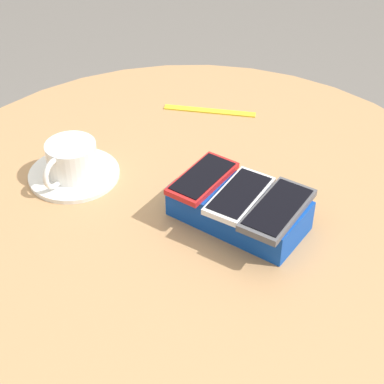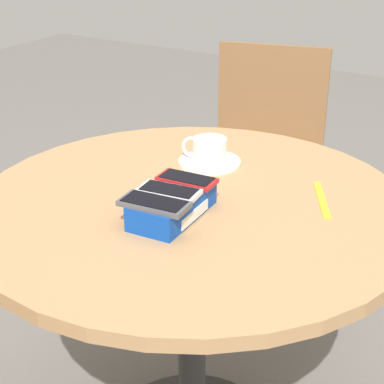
{
  "view_description": "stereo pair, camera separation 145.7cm",
  "coord_description": "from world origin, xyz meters",
  "px_view_note": "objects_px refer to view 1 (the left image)",
  "views": [
    {
      "loc": [
        -0.52,
        0.66,
        1.39
      ],
      "look_at": [
        0.0,
        0.0,
        0.74
      ],
      "focal_mm": 60.0,
      "sensor_mm": 36.0,
      "label": 1
    },
    {
      "loc": [
        -1.11,
        -0.67,
        1.35
      ],
      "look_at": [
        0.0,
        0.0,
        0.74
      ],
      "focal_mm": 60.0,
      "sensor_mm": 36.0,
      "label": 2
    }
  ],
  "objects_px": {
    "saucer": "(74,174)",
    "lanyard_strap": "(210,111)",
    "phone_white": "(240,195)",
    "round_table": "(192,254)",
    "phone_gray": "(278,209)",
    "coffee_cup": "(71,159)",
    "phone_box": "(239,208)",
    "phone_red": "(204,177)"
  },
  "relations": [
    {
      "from": "saucer",
      "to": "lanyard_strap",
      "type": "relative_size",
      "value": 0.86
    },
    {
      "from": "phone_white",
      "to": "lanyard_strap",
      "type": "bearing_deg",
      "value": -45.45
    },
    {
      "from": "round_table",
      "to": "saucer",
      "type": "xyz_separation_m",
      "value": [
        0.21,
        0.07,
        0.13
      ]
    },
    {
      "from": "phone_gray",
      "to": "coffee_cup",
      "type": "bearing_deg",
      "value": 12.65
    },
    {
      "from": "phone_white",
      "to": "lanyard_strap",
      "type": "xyz_separation_m",
      "value": [
        0.25,
        -0.25,
        -0.06
      ]
    },
    {
      "from": "round_table",
      "to": "phone_gray",
      "type": "xyz_separation_m",
      "value": [
        -0.16,
        -0.01,
        0.18
      ]
    },
    {
      "from": "phone_box",
      "to": "phone_gray",
      "type": "bearing_deg",
      "value": -179.39
    },
    {
      "from": "round_table",
      "to": "lanyard_strap",
      "type": "xyz_separation_m",
      "value": [
        0.15,
        -0.25,
        0.12
      ]
    },
    {
      "from": "phone_gray",
      "to": "lanyard_strap",
      "type": "bearing_deg",
      "value": -38.1
    },
    {
      "from": "round_table",
      "to": "phone_white",
      "type": "bearing_deg",
      "value": -179.21
    },
    {
      "from": "saucer",
      "to": "phone_white",
      "type": "bearing_deg",
      "value": -166.18
    },
    {
      "from": "phone_gray",
      "to": "phone_box",
      "type": "bearing_deg",
      "value": 0.61
    },
    {
      "from": "round_table",
      "to": "saucer",
      "type": "relative_size",
      "value": 6.23
    },
    {
      "from": "saucer",
      "to": "lanyard_strap",
      "type": "bearing_deg",
      "value": -99.77
    },
    {
      "from": "phone_box",
      "to": "lanyard_strap",
      "type": "xyz_separation_m",
      "value": [
        0.24,
        -0.24,
        -0.03
      ]
    },
    {
      "from": "phone_white",
      "to": "phone_red",
      "type": "xyz_separation_m",
      "value": [
        0.07,
        -0.0,
        -0.0
      ]
    },
    {
      "from": "round_table",
      "to": "saucer",
      "type": "distance_m",
      "value": 0.25
    },
    {
      "from": "lanyard_strap",
      "to": "phone_box",
      "type": "bearing_deg",
      "value": 134.64
    },
    {
      "from": "phone_gray",
      "to": "coffee_cup",
      "type": "xyz_separation_m",
      "value": [
        0.37,
        0.08,
        -0.02
      ]
    },
    {
      "from": "phone_box",
      "to": "lanyard_strap",
      "type": "relative_size",
      "value": 1.16
    },
    {
      "from": "round_table",
      "to": "lanyard_strap",
      "type": "relative_size",
      "value": 5.34
    },
    {
      "from": "phone_white",
      "to": "lanyard_strap",
      "type": "distance_m",
      "value": 0.35
    },
    {
      "from": "saucer",
      "to": "phone_red",
      "type": "bearing_deg",
      "value": -161.76
    },
    {
      "from": "round_table",
      "to": "phone_box",
      "type": "height_order",
      "value": "phone_box"
    },
    {
      "from": "coffee_cup",
      "to": "phone_red",
      "type": "bearing_deg",
      "value": -161.11
    },
    {
      "from": "phone_red",
      "to": "phone_gray",
      "type": "bearing_deg",
      "value": -178.33
    },
    {
      "from": "phone_box",
      "to": "phone_gray",
      "type": "height_order",
      "value": "phone_gray"
    },
    {
      "from": "round_table",
      "to": "phone_red",
      "type": "distance_m",
      "value": 0.18
    },
    {
      "from": "phone_red",
      "to": "coffee_cup",
      "type": "distance_m",
      "value": 0.24
    },
    {
      "from": "phone_gray",
      "to": "saucer",
      "type": "xyz_separation_m",
      "value": [
        0.37,
        0.08,
        -0.06
      ]
    },
    {
      "from": "phone_box",
      "to": "coffee_cup",
      "type": "distance_m",
      "value": 0.31
    },
    {
      "from": "saucer",
      "to": "coffee_cup",
      "type": "height_order",
      "value": "coffee_cup"
    },
    {
      "from": "phone_red",
      "to": "coffee_cup",
      "type": "height_order",
      "value": "coffee_cup"
    },
    {
      "from": "phone_box",
      "to": "phone_white",
      "type": "xyz_separation_m",
      "value": [
        -0.0,
        0.0,
        0.03
      ]
    },
    {
      "from": "coffee_cup",
      "to": "round_table",
      "type": "bearing_deg",
      "value": -159.96
    },
    {
      "from": "phone_gray",
      "to": "lanyard_strap",
      "type": "distance_m",
      "value": 0.4
    },
    {
      "from": "phone_gray",
      "to": "round_table",
      "type": "bearing_deg",
      "value": 2.42
    },
    {
      "from": "phone_gray",
      "to": "coffee_cup",
      "type": "height_order",
      "value": "coffee_cup"
    },
    {
      "from": "lanyard_strap",
      "to": "round_table",
      "type": "bearing_deg",
      "value": 121.17
    },
    {
      "from": "phone_box",
      "to": "coffee_cup",
      "type": "xyz_separation_m",
      "value": [
        0.3,
        0.08,
        0.01
      ]
    },
    {
      "from": "phone_red",
      "to": "saucer",
      "type": "xyz_separation_m",
      "value": [
        0.23,
        0.08,
        -0.06
      ]
    },
    {
      "from": "round_table",
      "to": "phone_red",
      "type": "height_order",
      "value": "phone_red"
    }
  ]
}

